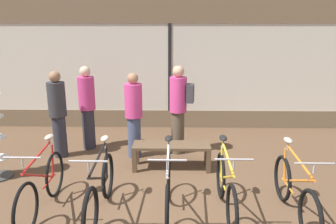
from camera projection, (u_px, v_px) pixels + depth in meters
The scene contains 12 objects.
ground_plane at pixel (165, 208), 4.73m from camera, with size 24.00×24.00×0.00m, color brown.
shop_back_wall at pixel (170, 64), 8.07m from camera, with size 12.00×0.08×3.20m.
bicycle_far_left at pixel (42, 187), 4.53m from camera, with size 0.46×1.70×1.03m.
bicycle_left at pixel (100, 190), 4.46m from camera, with size 0.46×1.74×1.02m.
bicycle_center at pixel (168, 189), 4.44m from camera, with size 0.46×1.73×1.04m.
bicycle_right at pixel (226, 189), 4.48m from camera, with size 0.46×1.72×1.03m.
bicycle_far_right at pixel (295, 193), 4.40m from camera, with size 0.46×1.72×1.02m.
display_bench at pixel (172, 149), 5.95m from camera, with size 1.40×0.44×0.47m.
customer_near_rack at pixel (179, 107), 6.54m from camera, with size 0.52×0.38×1.80m.
customer_by_window at pixel (87, 106), 6.81m from camera, with size 0.45×0.45×1.76m.
customer_mid_floor at pixel (58, 113), 6.37m from camera, with size 0.36×0.36×1.72m.
customer_near_bench at pixel (134, 112), 6.38m from camera, with size 0.36×0.50×1.69m.
Camera 1 is at (0.12, -4.21, 2.56)m, focal length 35.00 mm.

